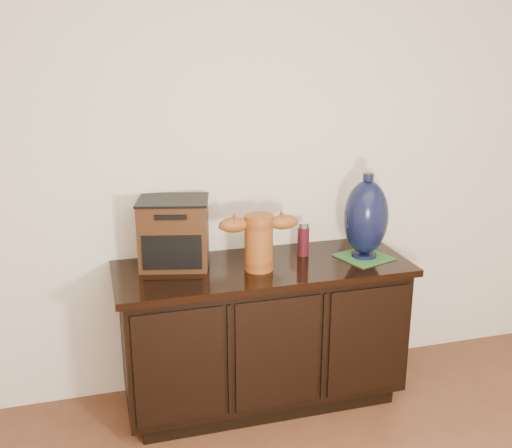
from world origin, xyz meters
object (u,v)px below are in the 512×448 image
object	(u,v)px
terracotta_vessel	(259,239)
spray_can	(303,239)
tv_radio	(174,233)
sideboard	(263,332)
lamp_base	(366,218)

from	to	relation	value
terracotta_vessel	spray_can	size ratio (longest dim) A/B	2.21
tv_radio	terracotta_vessel	bearing A→B (deg)	-10.96
sideboard	terracotta_vessel	distance (m)	0.53
terracotta_vessel	lamp_base	size ratio (longest dim) A/B	0.90
lamp_base	spray_can	size ratio (longest dim) A/B	2.46
spray_can	lamp_base	bearing A→B (deg)	-22.55
sideboard	spray_can	size ratio (longest dim) A/B	8.32
terracotta_vessel	sideboard	bearing A→B (deg)	57.56
sideboard	tv_radio	world-z (taller)	tv_radio
terracotta_vessel	tv_radio	size ratio (longest dim) A/B	1.00
sideboard	lamp_base	distance (m)	0.79
terracotta_vessel	spray_can	xyz separation A→B (m)	(0.28, 0.13, -0.07)
sideboard	lamp_base	xyz separation A→B (m)	(0.53, -0.03, 0.58)
terracotta_vessel	tv_radio	world-z (taller)	tv_radio
sideboard	lamp_base	world-z (taller)	lamp_base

